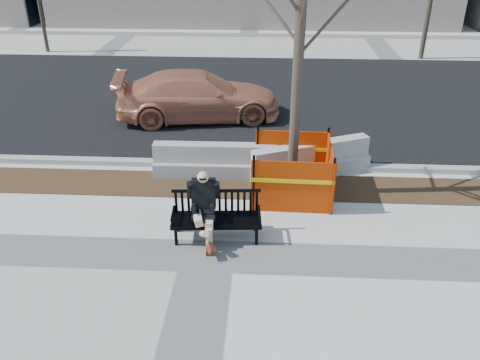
# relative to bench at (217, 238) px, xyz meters

# --- Properties ---
(ground) EXTENTS (120.00, 120.00, 0.00)m
(ground) POSITION_rel_bench_xyz_m (-0.11, -0.57, 0.00)
(ground) COLOR beige
(ground) RESTS_ON ground
(mulch_strip) EXTENTS (40.00, 1.20, 0.02)m
(mulch_strip) POSITION_rel_bench_xyz_m (-0.11, 2.03, 0.00)
(mulch_strip) COLOR #47301C
(mulch_strip) RESTS_ON ground
(asphalt_street) EXTENTS (60.00, 10.40, 0.01)m
(asphalt_street) POSITION_rel_bench_xyz_m (-0.11, 8.23, 0.00)
(asphalt_street) COLOR black
(asphalt_street) RESTS_ON ground
(curb) EXTENTS (60.00, 0.25, 0.12)m
(curb) POSITION_rel_bench_xyz_m (-0.11, 2.98, 0.06)
(curb) COLOR #9E9B93
(curb) RESTS_ON ground
(bench) EXTENTS (1.71, 0.72, 0.89)m
(bench) POSITION_rel_bench_xyz_m (0.00, 0.00, 0.00)
(bench) COLOR black
(bench) RESTS_ON ground
(seated_man) EXTENTS (0.63, 0.99, 1.33)m
(seated_man) POSITION_rel_bench_xyz_m (-0.23, 0.03, 0.00)
(seated_man) COLOR black
(seated_man) RESTS_ON ground
(tree_fence) EXTENTS (2.54, 2.54, 6.18)m
(tree_fence) POSITION_rel_bench_xyz_m (1.44, 1.76, 0.00)
(tree_fence) COLOR red
(tree_fence) RESTS_ON ground
(sedan) EXTENTS (5.01, 2.69, 1.38)m
(sedan) POSITION_rel_bench_xyz_m (-1.12, 6.19, 0.00)
(sedan) COLOR #CD7C56
(sedan) RESTS_ON ground
(jersey_barrier_left) EXTENTS (2.82, 0.60, 0.81)m
(jersey_barrier_left) POSITION_rel_bench_xyz_m (-0.26, 2.49, 0.00)
(jersey_barrier_left) COLOR #9C9991
(jersey_barrier_left) RESTS_ON ground
(jersey_barrier_right) EXTENTS (2.83, 1.65, 0.81)m
(jersey_barrier_right) POSITION_rel_bench_xyz_m (1.91, 2.63, 0.00)
(jersey_barrier_right) COLOR #A9A69E
(jersey_barrier_right) RESTS_ON ground
(far_tree_left) EXTENTS (1.78, 1.78, 4.72)m
(far_tree_left) POSITION_rel_bench_xyz_m (-8.93, 14.05, 0.00)
(far_tree_left) COLOR #43382B
(far_tree_left) RESTS_ON ground
(far_tree_right) EXTENTS (2.48, 2.48, 6.05)m
(far_tree_right) POSITION_rel_bench_xyz_m (7.36, 13.74, 0.00)
(far_tree_right) COLOR #41382A
(far_tree_right) RESTS_ON ground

